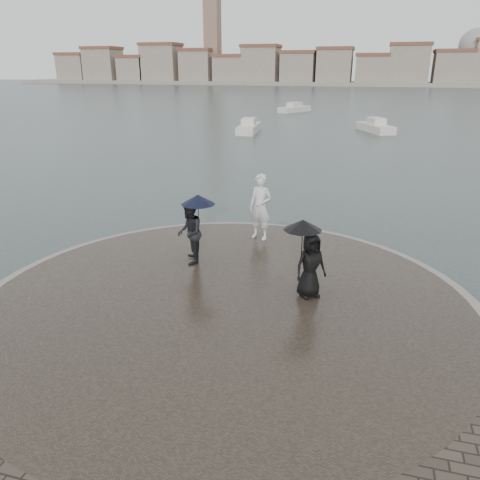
% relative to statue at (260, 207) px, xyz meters
% --- Properties ---
extents(ground, '(400.00, 400.00, 0.00)m').
position_rel_statue_xyz_m(ground, '(0.22, -7.99, -1.45)').
color(ground, '#2B3835').
rests_on(ground, ground).
extents(kerb_ring, '(12.50, 12.50, 0.32)m').
position_rel_statue_xyz_m(kerb_ring, '(0.22, -4.49, -1.29)').
color(kerb_ring, gray).
rests_on(kerb_ring, ground).
extents(quay_tip, '(11.90, 11.90, 0.36)m').
position_rel_statue_xyz_m(quay_tip, '(0.22, -4.49, -1.27)').
color(quay_tip, '#2D261E').
rests_on(quay_tip, ground).
extents(statue, '(0.91, 0.73, 2.18)m').
position_rel_statue_xyz_m(statue, '(0.00, 0.00, 0.00)').
color(statue, silver).
rests_on(statue, quay_tip).
extents(visitor_left, '(1.23, 1.14, 2.04)m').
position_rel_statue_xyz_m(visitor_left, '(-1.42, -2.54, 0.02)').
color(visitor_left, black).
rests_on(visitor_left, quay_tip).
extents(visitor_right, '(1.20, 1.03, 1.95)m').
position_rel_statue_xyz_m(visitor_right, '(2.11, -3.72, -0.01)').
color(visitor_right, black).
rests_on(visitor_right, quay_tip).
extents(far_skyline, '(260.00, 20.00, 37.00)m').
position_rel_statue_xyz_m(far_skyline, '(-6.07, 152.72, 4.16)').
color(far_skyline, gray).
rests_on(far_skyline, ground).
extents(boats, '(37.93, 27.87, 1.50)m').
position_rel_statue_xyz_m(boats, '(3.72, 36.91, -1.07)').
color(boats, beige).
rests_on(boats, ground).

